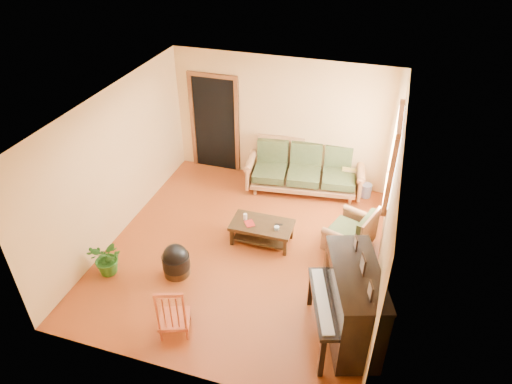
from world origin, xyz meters
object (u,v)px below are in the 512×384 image
(coffee_table, at_px, (262,232))
(red_chair, at_px, (173,308))
(potted_plant, at_px, (108,258))
(armchair, at_px, (350,229))
(sofa, at_px, (305,169))
(piano, at_px, (352,305))
(footstool, at_px, (176,263))
(ceramic_crock, at_px, (366,190))

(coffee_table, bearing_deg, red_chair, -105.27)
(coffee_table, height_order, potted_plant, potted_plant)
(armchair, bearing_deg, potted_plant, -135.16)
(red_chair, bearing_deg, armchair, 30.80)
(sofa, xyz_separation_m, red_chair, (-0.94, -4.03, -0.04))
(piano, bearing_deg, potted_plant, 160.01)
(armchair, bearing_deg, footstool, -131.64)
(coffee_table, xyz_separation_m, red_chair, (-0.60, -2.20, 0.25))
(footstool, xyz_separation_m, red_chair, (0.47, -1.03, 0.24))
(sofa, height_order, red_chair, sofa)
(piano, bearing_deg, sofa, 93.68)
(sofa, height_order, footstool, sofa)
(red_chair, bearing_deg, coffee_table, 55.23)
(footstool, bearing_deg, piano, -8.70)
(sofa, relative_size, potted_plant, 3.75)
(sofa, relative_size, piano, 1.64)
(sofa, bearing_deg, coffee_table, -107.88)
(piano, distance_m, potted_plant, 3.84)
(sofa, height_order, ceramic_crock, sofa)
(sofa, xyz_separation_m, armchair, (1.12, -1.55, -0.08))
(coffee_table, bearing_deg, ceramic_crock, 51.09)
(coffee_table, distance_m, potted_plant, 2.58)
(sofa, distance_m, footstool, 3.33)
(footstool, distance_m, ceramic_crock, 4.11)
(coffee_table, distance_m, red_chair, 2.30)
(piano, relative_size, red_chair, 1.56)
(piano, height_order, potted_plant, piano)
(red_chair, height_order, ceramic_crock, red_chair)
(sofa, xyz_separation_m, coffee_table, (-0.34, -1.82, -0.30))
(piano, height_order, footstool, piano)
(coffee_table, relative_size, potted_plant, 1.75)
(piano, bearing_deg, armchair, 79.60)
(sofa, bearing_deg, ceramic_crock, -0.92)
(sofa, distance_m, armchair, 1.91)
(armchair, xyz_separation_m, potted_plant, (-3.57, -1.76, -0.11))
(sofa, relative_size, ceramic_crock, 8.36)
(sofa, bearing_deg, potted_plant, -133.83)
(sofa, xyz_separation_m, ceramic_crock, (1.25, 0.14, -0.35))
(red_chair, bearing_deg, sofa, 57.35)
(ceramic_crock, xyz_separation_m, potted_plant, (-3.69, -3.45, 0.17))
(red_chair, bearing_deg, ceramic_crock, 42.81)
(sofa, height_order, armchair, sofa)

